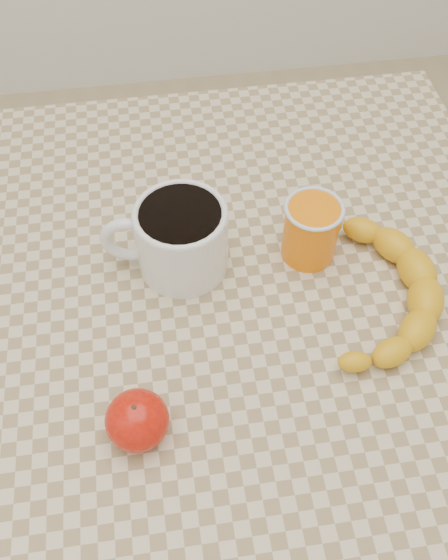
{
  "coord_description": "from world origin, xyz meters",
  "views": [
    {
      "loc": [
        -0.07,
        -0.45,
        1.38
      ],
      "look_at": [
        0.0,
        0.0,
        0.77
      ],
      "focal_mm": 40.0,
      "sensor_mm": 36.0,
      "label": 1
    }
  ],
  "objects": [
    {
      "name": "ground",
      "position": [
        0.0,
        0.0,
        0.0
      ],
      "size": [
        3.0,
        3.0,
        0.0
      ],
      "primitive_type": "plane",
      "color": "tan",
      "rests_on": "ground"
    },
    {
      "name": "orange_juice_glass",
      "position": [
        0.12,
        0.04,
        0.79
      ],
      "size": [
        0.07,
        0.07,
        0.09
      ],
      "color": "orange",
      "rests_on": "table"
    },
    {
      "name": "banana",
      "position": [
        0.18,
        -0.04,
        0.77
      ],
      "size": [
        0.33,
        0.37,
        0.04
      ],
      "primitive_type": null,
      "rotation": [
        0.0,
        0.0,
        -0.27
      ],
      "color": "gold",
      "rests_on": "table"
    },
    {
      "name": "coffee_mug",
      "position": [
        -0.05,
        0.05,
        0.8
      ],
      "size": [
        0.17,
        0.13,
        0.1
      ],
      "color": "silver",
      "rests_on": "table"
    },
    {
      "name": "table",
      "position": [
        0.0,
        0.0,
        0.66
      ],
      "size": [
        0.8,
        0.8,
        0.75
      ],
      "color": "#CCB990",
      "rests_on": "ground"
    },
    {
      "name": "apple",
      "position": [
        -0.12,
        -0.17,
        0.78
      ],
      "size": [
        0.09,
        0.09,
        0.06
      ],
      "color": "#A30B05",
      "rests_on": "table"
    }
  ]
}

